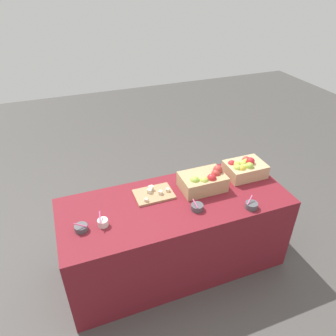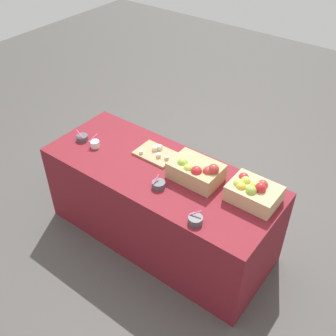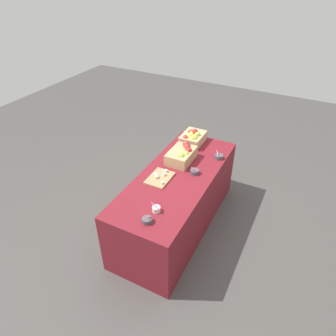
{
  "view_description": "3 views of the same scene",
  "coord_description": "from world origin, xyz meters",
  "px_view_note": "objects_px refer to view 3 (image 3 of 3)",
  "views": [
    {
      "loc": [
        -0.77,
        -1.86,
        2.36
      ],
      "look_at": [
        -0.04,
        0.06,
        1.03
      ],
      "focal_mm": 33.54,
      "sensor_mm": 36.0,
      "label": 1
    },
    {
      "loc": [
        1.5,
        -1.88,
        2.69
      ],
      "look_at": [
        0.08,
        0.01,
        0.79
      ],
      "focal_mm": 43.1,
      "sensor_mm": 36.0,
      "label": 2
    },
    {
      "loc": [
        -2.43,
        -1.14,
        2.7
      ],
      "look_at": [
        -0.13,
        0.05,
        0.9
      ],
      "focal_mm": 32.42,
      "sensor_mm": 36.0,
      "label": 3
    }
  ],
  "objects_px": {
    "sample_bowl_mid": "(219,157)",
    "sample_bowl_extra": "(195,172)",
    "apple_crate_middle": "(182,155)",
    "apple_crate_left": "(193,138)",
    "cutting_board_front": "(160,178)",
    "sample_bowl_near": "(156,209)",
    "sample_bowl_far": "(147,220)"
  },
  "relations": [
    {
      "from": "sample_bowl_mid",
      "to": "sample_bowl_extra",
      "type": "bearing_deg",
      "value": 162.08
    },
    {
      "from": "apple_crate_middle",
      "to": "sample_bowl_extra",
      "type": "distance_m",
      "value": 0.29
    },
    {
      "from": "apple_crate_left",
      "to": "sample_bowl_mid",
      "type": "xyz_separation_m",
      "value": [
        -0.19,
        -0.42,
        -0.05
      ]
    },
    {
      "from": "cutting_board_front",
      "to": "sample_bowl_near",
      "type": "distance_m",
      "value": 0.52
    },
    {
      "from": "apple_crate_middle",
      "to": "sample_bowl_extra",
      "type": "relative_size",
      "value": 3.85
    },
    {
      "from": "sample_bowl_mid",
      "to": "apple_crate_left",
      "type": "bearing_deg",
      "value": 65.49
    },
    {
      "from": "apple_crate_middle",
      "to": "sample_bowl_near",
      "type": "height_order",
      "value": "apple_crate_middle"
    },
    {
      "from": "apple_crate_left",
      "to": "sample_bowl_near",
      "type": "bearing_deg",
      "value": -171.08
    },
    {
      "from": "sample_bowl_far",
      "to": "sample_bowl_extra",
      "type": "relative_size",
      "value": 0.98
    },
    {
      "from": "apple_crate_left",
      "to": "sample_bowl_far",
      "type": "bearing_deg",
      "value": -172.24
    },
    {
      "from": "cutting_board_front",
      "to": "sample_bowl_mid",
      "type": "distance_m",
      "value": 0.8
    },
    {
      "from": "cutting_board_front",
      "to": "sample_bowl_near",
      "type": "relative_size",
      "value": 3.06
    },
    {
      "from": "cutting_board_front",
      "to": "sample_bowl_extra",
      "type": "relative_size",
      "value": 3.28
    },
    {
      "from": "apple_crate_left",
      "to": "cutting_board_front",
      "type": "bearing_deg",
      "value": 179.52
    },
    {
      "from": "apple_crate_left",
      "to": "sample_bowl_mid",
      "type": "distance_m",
      "value": 0.47
    },
    {
      "from": "cutting_board_front",
      "to": "sample_bowl_mid",
      "type": "height_order",
      "value": "sample_bowl_mid"
    },
    {
      "from": "apple_crate_left",
      "to": "sample_bowl_far",
      "type": "height_order",
      "value": "apple_crate_left"
    },
    {
      "from": "sample_bowl_far",
      "to": "sample_bowl_mid",
      "type": "bearing_deg",
      "value": -9.6
    },
    {
      "from": "apple_crate_left",
      "to": "sample_bowl_mid",
      "type": "relative_size",
      "value": 3.54
    },
    {
      "from": "apple_crate_left",
      "to": "apple_crate_middle",
      "type": "relative_size",
      "value": 0.92
    },
    {
      "from": "sample_bowl_near",
      "to": "apple_crate_middle",
      "type": "bearing_deg",
      "value": 9.8
    },
    {
      "from": "sample_bowl_near",
      "to": "sample_bowl_extra",
      "type": "distance_m",
      "value": 0.73
    },
    {
      "from": "apple_crate_middle",
      "to": "sample_bowl_mid",
      "type": "height_order",
      "value": "apple_crate_middle"
    },
    {
      "from": "sample_bowl_far",
      "to": "cutting_board_front",
      "type": "bearing_deg",
      "value": 18.57
    },
    {
      "from": "apple_crate_left",
      "to": "sample_bowl_near",
      "type": "xyz_separation_m",
      "value": [
        -1.33,
        -0.21,
        -0.05
      ]
    },
    {
      "from": "sample_bowl_mid",
      "to": "sample_bowl_far",
      "type": "height_order",
      "value": "same"
    },
    {
      "from": "apple_crate_left",
      "to": "sample_bowl_far",
      "type": "xyz_separation_m",
      "value": [
        -1.49,
        -0.2,
        -0.05
      ]
    },
    {
      "from": "apple_crate_middle",
      "to": "sample_bowl_far",
      "type": "distance_m",
      "value": 1.06
    },
    {
      "from": "sample_bowl_mid",
      "to": "sample_bowl_extra",
      "type": "height_order",
      "value": "sample_bowl_mid"
    },
    {
      "from": "apple_crate_middle",
      "to": "sample_bowl_far",
      "type": "bearing_deg",
      "value": -171.98
    },
    {
      "from": "apple_crate_middle",
      "to": "sample_bowl_mid",
      "type": "xyz_separation_m",
      "value": [
        0.25,
        -0.37,
        -0.05
      ]
    },
    {
      "from": "sample_bowl_near",
      "to": "sample_bowl_mid",
      "type": "xyz_separation_m",
      "value": [
        1.14,
        -0.21,
        -0.0
      ]
    }
  ]
}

